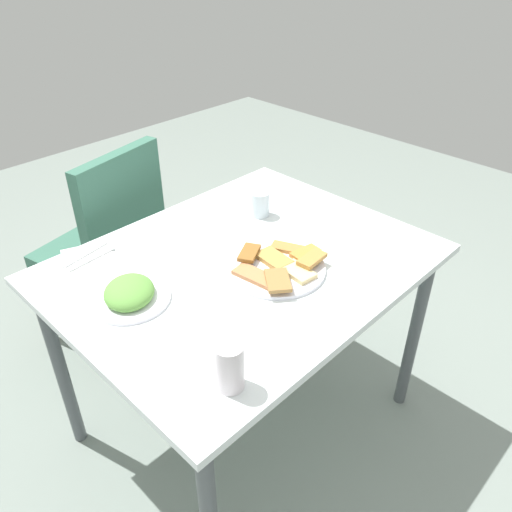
{
  "coord_description": "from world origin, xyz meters",
  "views": [
    {
      "loc": [
        -0.9,
        -0.94,
        1.62
      ],
      "look_at": [
        0.01,
        -0.04,
        0.77
      ],
      "focal_mm": 35.73,
      "sensor_mm": 36.0,
      "label": 1
    }
  ],
  "objects_px": {
    "dining_chair": "(110,240)",
    "dining_table": "(244,282)",
    "paper_napkin": "(89,257)",
    "spoon": "(85,254)",
    "drinking_glass": "(260,204)",
    "soda_can": "(230,366)",
    "salad_plate_greens": "(130,294)",
    "pide_platter": "(278,266)",
    "fork": "(91,259)"
  },
  "relations": [
    {
      "from": "soda_can",
      "to": "fork",
      "type": "distance_m",
      "value": 0.68
    },
    {
      "from": "dining_chair",
      "to": "pide_platter",
      "type": "height_order",
      "value": "dining_chair"
    },
    {
      "from": "pide_platter",
      "to": "fork",
      "type": "distance_m",
      "value": 0.58
    },
    {
      "from": "dining_chair",
      "to": "soda_can",
      "type": "distance_m",
      "value": 1.14
    },
    {
      "from": "salad_plate_greens",
      "to": "dining_chair",
      "type": "bearing_deg",
      "value": 65.29
    },
    {
      "from": "paper_napkin",
      "to": "spoon",
      "type": "relative_size",
      "value": 0.92
    },
    {
      "from": "pide_platter",
      "to": "paper_napkin",
      "type": "xyz_separation_m",
      "value": [
        -0.36,
        0.46,
        -0.01
      ]
    },
    {
      "from": "pide_platter",
      "to": "spoon",
      "type": "xyz_separation_m",
      "value": [
        -0.36,
        0.48,
        -0.01
      ]
    },
    {
      "from": "soda_can",
      "to": "spoon",
      "type": "height_order",
      "value": "soda_can"
    },
    {
      "from": "dining_chair",
      "to": "fork",
      "type": "height_order",
      "value": "dining_chair"
    },
    {
      "from": "salad_plate_greens",
      "to": "fork",
      "type": "distance_m",
      "value": 0.25
    },
    {
      "from": "pide_platter",
      "to": "paper_napkin",
      "type": "distance_m",
      "value": 0.59
    },
    {
      "from": "pide_platter",
      "to": "salad_plate_greens",
      "type": "distance_m",
      "value": 0.44
    },
    {
      "from": "dining_chair",
      "to": "pide_platter",
      "type": "bearing_deg",
      "value": -83.19
    },
    {
      "from": "salad_plate_greens",
      "to": "paper_napkin",
      "type": "distance_m",
      "value": 0.27
    },
    {
      "from": "salad_plate_greens",
      "to": "soda_can",
      "type": "relative_size",
      "value": 1.84
    },
    {
      "from": "salad_plate_greens",
      "to": "fork",
      "type": "relative_size",
      "value": 1.35
    },
    {
      "from": "pide_platter",
      "to": "fork",
      "type": "height_order",
      "value": "pide_platter"
    },
    {
      "from": "salad_plate_greens",
      "to": "pide_platter",
      "type": "bearing_deg",
      "value": -26.51
    },
    {
      "from": "dining_table",
      "to": "soda_can",
      "type": "xyz_separation_m",
      "value": [
        -0.37,
        -0.34,
        0.14
      ]
    },
    {
      "from": "drinking_glass",
      "to": "spoon",
      "type": "distance_m",
      "value": 0.61
    },
    {
      "from": "dining_chair",
      "to": "dining_table",
      "type": "bearing_deg",
      "value": -85.18
    },
    {
      "from": "fork",
      "to": "paper_napkin",
      "type": "bearing_deg",
      "value": 85.36
    },
    {
      "from": "dining_chair",
      "to": "fork",
      "type": "distance_m",
      "value": 0.52
    },
    {
      "from": "salad_plate_greens",
      "to": "paper_napkin",
      "type": "height_order",
      "value": "salad_plate_greens"
    },
    {
      "from": "paper_napkin",
      "to": "salad_plate_greens",
      "type": "bearing_deg",
      "value": -95.55
    },
    {
      "from": "drinking_glass",
      "to": "dining_table",
      "type": "bearing_deg",
      "value": -146.02
    },
    {
      "from": "pide_platter",
      "to": "drinking_glass",
      "type": "bearing_deg",
      "value": 52.93
    },
    {
      "from": "dining_table",
      "to": "drinking_glass",
      "type": "height_order",
      "value": "drinking_glass"
    },
    {
      "from": "pide_platter",
      "to": "salad_plate_greens",
      "type": "bearing_deg",
      "value": 153.49
    },
    {
      "from": "dining_table",
      "to": "dining_chair",
      "type": "relative_size",
      "value": 1.2
    },
    {
      "from": "dining_table",
      "to": "drinking_glass",
      "type": "relative_size",
      "value": 12.62
    },
    {
      "from": "soda_can",
      "to": "dining_chair",
      "type": "bearing_deg",
      "value": 73.6
    },
    {
      "from": "pide_platter",
      "to": "drinking_glass",
      "type": "relative_size",
      "value": 3.51
    },
    {
      "from": "dining_chair",
      "to": "paper_napkin",
      "type": "distance_m",
      "value": 0.5
    },
    {
      "from": "salad_plate_greens",
      "to": "drinking_glass",
      "type": "xyz_separation_m",
      "value": [
        0.6,
        0.08,
        0.02
      ]
    },
    {
      "from": "soda_can",
      "to": "paper_napkin",
      "type": "xyz_separation_m",
      "value": [
        0.05,
        0.69,
        -0.06
      ]
    },
    {
      "from": "soda_can",
      "to": "spoon",
      "type": "distance_m",
      "value": 0.72
    },
    {
      "from": "pide_platter",
      "to": "spoon",
      "type": "relative_size",
      "value": 1.86
    },
    {
      "from": "dining_table",
      "to": "pide_platter",
      "type": "xyz_separation_m",
      "value": [
        0.04,
        -0.11,
        0.09
      ]
    },
    {
      "from": "dining_table",
      "to": "dining_chair",
      "type": "xyz_separation_m",
      "value": [
        -0.06,
        0.72,
        -0.13
      ]
    },
    {
      "from": "dining_table",
      "to": "spoon",
      "type": "relative_size",
      "value": 6.7
    },
    {
      "from": "fork",
      "to": "spoon",
      "type": "height_order",
      "value": "same"
    },
    {
      "from": "salad_plate_greens",
      "to": "drinking_glass",
      "type": "relative_size",
      "value": 2.54
    },
    {
      "from": "dining_table",
      "to": "drinking_glass",
      "type": "distance_m",
      "value": 0.32
    },
    {
      "from": "dining_table",
      "to": "paper_napkin",
      "type": "height_order",
      "value": "paper_napkin"
    },
    {
      "from": "salad_plate_greens",
      "to": "fork",
      "type": "xyz_separation_m",
      "value": [
        0.03,
        0.25,
        -0.02
      ]
    },
    {
      "from": "salad_plate_greens",
      "to": "paper_napkin",
      "type": "bearing_deg",
      "value": 84.45
    },
    {
      "from": "dining_chair",
      "to": "salad_plate_greens",
      "type": "bearing_deg",
      "value": -114.71
    },
    {
      "from": "dining_table",
      "to": "soda_can",
      "type": "bearing_deg",
      "value": -137.74
    }
  ]
}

